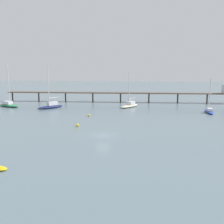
# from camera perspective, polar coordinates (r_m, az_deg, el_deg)

# --- Properties ---
(ground_plane) EXTENTS (400.00, 400.00, 0.00)m
(ground_plane) POSITION_cam_1_polar(r_m,az_deg,el_deg) (46.14, -2.04, -5.18)
(ground_plane) COLOR slate
(pier) EXTENTS (81.86, 4.52, 6.50)m
(pier) POSITION_cam_1_polar(r_m,az_deg,el_deg) (91.36, 10.43, 4.44)
(pier) COLOR brown
(pier) RESTS_ON ground_plane
(sailboat_blue) EXTENTS (2.22, 7.25, 9.23)m
(sailboat_blue) POSITION_cam_1_polar(r_m,az_deg,el_deg) (74.10, 20.79, 0.31)
(sailboat_blue) COLOR #2D4CB7
(sailboat_blue) RESTS_ON ground_plane
(sailboat_navy) EXTENTS (6.94, 7.83, 13.53)m
(sailboat_navy) POSITION_cam_1_polar(r_m,az_deg,el_deg) (79.15, -13.41, 1.44)
(sailboat_navy) COLOR navy
(sailboat_navy) RESTS_ON ground_plane
(sailboat_green) EXTENTS (8.78, 5.88, 12.92)m
(sailboat_green) POSITION_cam_1_polar(r_m,az_deg,el_deg) (86.41, -21.97, 1.59)
(sailboat_green) COLOR #287F4C
(sailboat_green) RESTS_ON ground_plane
(sailboat_cream) EXTENTS (6.55, 8.71, 10.87)m
(sailboat_cream) POSITION_cam_1_polar(r_m,az_deg,el_deg) (79.84, 3.97, 1.60)
(sailboat_cream) COLOR beige
(sailboat_cream) RESTS_ON ground_plane
(mooring_buoy_mid) EXTENTS (0.56, 0.56, 0.56)m
(mooring_buoy_mid) POSITION_cam_1_polar(r_m,az_deg,el_deg) (64.21, -5.16, -0.75)
(mooring_buoy_mid) COLOR yellow
(mooring_buoy_mid) RESTS_ON ground_plane
(mooring_buoy_far) EXTENTS (0.63, 0.63, 0.63)m
(mooring_buoy_far) POSITION_cam_1_polar(r_m,az_deg,el_deg) (53.23, -7.69, -2.92)
(mooring_buoy_far) COLOR yellow
(mooring_buoy_far) RESTS_ON ground_plane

